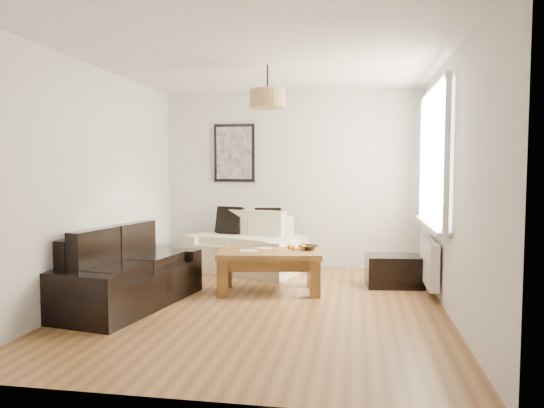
% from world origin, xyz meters
% --- Properties ---
extents(floor, '(4.50, 4.50, 0.00)m').
position_xyz_m(floor, '(0.00, 0.00, 0.00)').
color(floor, brown).
rests_on(floor, ground).
extents(ceiling, '(3.80, 4.50, 0.00)m').
position_xyz_m(ceiling, '(0.00, 0.00, 2.60)').
color(ceiling, white).
rests_on(ceiling, floor).
extents(wall_back, '(3.80, 0.04, 2.60)m').
position_xyz_m(wall_back, '(0.00, 2.25, 1.30)').
color(wall_back, silver).
rests_on(wall_back, floor).
extents(wall_front, '(3.80, 0.04, 2.60)m').
position_xyz_m(wall_front, '(0.00, -2.25, 1.30)').
color(wall_front, silver).
rests_on(wall_front, floor).
extents(wall_left, '(0.04, 4.50, 2.60)m').
position_xyz_m(wall_left, '(-1.90, 0.00, 1.30)').
color(wall_left, silver).
rests_on(wall_left, floor).
extents(wall_right, '(0.04, 4.50, 2.60)m').
position_xyz_m(wall_right, '(1.90, 0.00, 1.30)').
color(wall_right, silver).
rests_on(wall_right, floor).
extents(window_bay, '(0.14, 1.90, 1.60)m').
position_xyz_m(window_bay, '(1.86, 0.80, 1.60)').
color(window_bay, white).
rests_on(window_bay, wall_right).
extents(radiator, '(0.10, 0.90, 0.52)m').
position_xyz_m(radiator, '(1.82, 0.80, 0.38)').
color(radiator, white).
rests_on(radiator, wall_right).
extents(poster, '(0.62, 0.04, 0.87)m').
position_xyz_m(poster, '(-0.85, 2.22, 1.70)').
color(poster, black).
rests_on(poster, wall_back).
extents(pendant_shade, '(0.40, 0.40, 0.20)m').
position_xyz_m(pendant_shade, '(0.00, 0.30, 2.23)').
color(pendant_shade, tan).
rests_on(pendant_shade, ceiling).
extents(loveseat_cream, '(1.80, 1.36, 0.80)m').
position_xyz_m(loveseat_cream, '(-0.60, 1.78, 0.40)').
color(loveseat_cream, beige).
rests_on(loveseat_cream, floor).
extents(sofa_leather, '(1.15, 1.89, 0.77)m').
position_xyz_m(sofa_leather, '(-1.43, -0.23, 0.38)').
color(sofa_leather, black).
rests_on(sofa_leather, floor).
extents(coffee_table, '(1.29, 0.83, 0.49)m').
position_xyz_m(coffee_table, '(-0.03, 0.60, 0.25)').
color(coffee_table, brown).
rests_on(coffee_table, floor).
extents(ottoman, '(0.72, 0.50, 0.39)m').
position_xyz_m(ottoman, '(1.45, 1.14, 0.19)').
color(ottoman, black).
rests_on(ottoman, floor).
extents(cushion_left, '(0.41, 0.21, 0.39)m').
position_xyz_m(cushion_left, '(-0.87, 1.97, 0.70)').
color(cushion_left, black).
rests_on(cushion_left, loveseat_cream).
extents(cushion_right, '(0.40, 0.19, 0.38)m').
position_xyz_m(cushion_right, '(-0.29, 1.97, 0.70)').
color(cushion_right, black).
rests_on(cushion_right, loveseat_cream).
extents(fruit_bowl, '(0.27, 0.27, 0.06)m').
position_xyz_m(fruit_bowl, '(0.42, 0.76, 0.52)').
color(fruit_bowl, black).
rests_on(fruit_bowl, coffee_table).
extents(orange_a, '(0.06, 0.06, 0.06)m').
position_xyz_m(orange_a, '(0.26, 0.66, 0.53)').
color(orange_a, orange).
rests_on(orange_a, fruit_bowl).
extents(orange_b, '(0.07, 0.07, 0.06)m').
position_xyz_m(orange_b, '(0.36, 0.70, 0.53)').
color(orange_b, orange).
rests_on(orange_b, fruit_bowl).
extents(orange_c, '(0.09, 0.09, 0.07)m').
position_xyz_m(orange_c, '(0.20, 0.73, 0.53)').
color(orange_c, orange).
rests_on(orange_c, fruit_bowl).
extents(papers, '(0.23, 0.18, 0.01)m').
position_xyz_m(papers, '(-0.27, 0.57, 0.50)').
color(papers, silver).
rests_on(papers, coffee_table).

